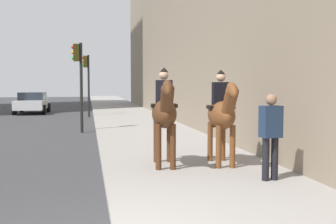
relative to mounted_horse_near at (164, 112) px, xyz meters
The scene contains 6 objects.
mounted_horse_near is the anchor object (origin of this frame).
mounted_horse_far 1.35m from the mounted_horse_near, 93.30° to the right, with size 2.15×0.68×2.23m.
pedestrian_greeting 2.51m from the mounted_horse_near, 134.19° to the right, with size 0.31×0.43×1.70m.
car_mid_lane 20.72m from the mounted_horse_near, 15.28° to the left, with size 4.17×2.13×1.44m.
traffic_light_near_curb 8.34m from the mounted_horse_near, 14.50° to the left, with size 0.20×0.44×3.68m.
traffic_light_far_curb 16.35m from the mounted_horse_near, ahead, with size 0.20×0.44×3.75m.
Camera 1 is at (-4.82, 0.29, 2.02)m, focal length 43.98 mm.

